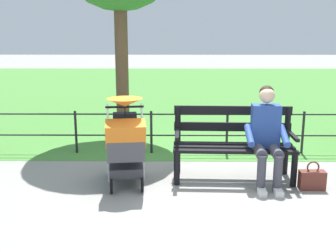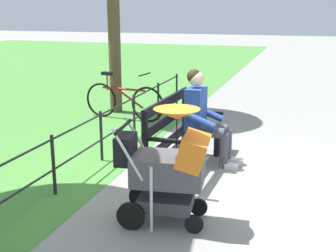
# 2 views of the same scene
# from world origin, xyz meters

# --- Properties ---
(ground_plane) EXTENTS (60.00, 60.00, 0.00)m
(ground_plane) POSITION_xyz_m (0.00, 0.00, 0.00)
(ground_plane) COLOR gray
(grass_lawn) EXTENTS (40.00, 16.00, 0.01)m
(grass_lawn) POSITION_xyz_m (0.00, -8.80, 0.00)
(grass_lawn) COLOR #478438
(grass_lawn) RESTS_ON ground
(park_bench) EXTENTS (1.62, 0.65, 0.96)m
(park_bench) POSITION_xyz_m (-0.54, -0.12, 0.53)
(park_bench) COLOR black
(park_bench) RESTS_ON ground
(person_on_bench) EXTENTS (0.54, 0.74, 1.28)m
(person_on_bench) POSITION_xyz_m (-0.93, 0.11, 0.68)
(person_on_bench) COLOR #42424C
(person_on_bench) RESTS_ON ground
(stroller) EXTENTS (0.60, 0.93, 1.15)m
(stroller) POSITION_xyz_m (0.87, 0.19, 0.59)
(stroller) COLOR black
(stroller) RESTS_ON ground
(handbag) EXTENTS (0.32, 0.14, 0.37)m
(handbag) POSITION_xyz_m (-1.49, 0.32, 0.13)
(handbag) COLOR brown
(handbag) RESTS_ON ground
(park_fence) EXTENTS (8.62, 0.04, 0.70)m
(park_fence) POSITION_xyz_m (-0.50, -1.24, 0.42)
(park_fence) COLOR black
(park_fence) RESTS_ON ground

